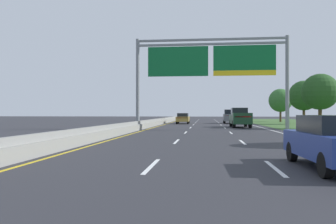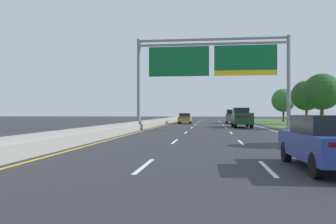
{
  "view_description": "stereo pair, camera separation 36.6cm",
  "coord_description": "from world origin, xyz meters",
  "px_view_note": "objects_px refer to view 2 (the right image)",
  "views": [
    {
      "loc": [
        -0.18,
        0.07,
        1.65
      ],
      "look_at": [
        -3.2,
        27.3,
        1.7
      ],
      "focal_mm": 36.61,
      "sensor_mm": 36.0,
      "label": 1
    },
    {
      "loc": [
        0.18,
        0.11,
        1.65
      ],
      "look_at": [
        -3.2,
        27.3,
        1.7
      ],
      "focal_mm": 36.61,
      "sensor_mm": 36.0,
      "label": 2
    }
  ],
  "objects_px": {
    "pickup_truck_darkgreen": "(241,118)",
    "car_grey_right_lane_suv": "(232,116)",
    "overhead_sign_gantry": "(212,64)",
    "roadside_tree_distant": "(283,100)",
    "car_blue_right_lane_sedan": "(328,141)",
    "roadside_tree_far": "(307,96)",
    "car_gold_left_lane_sedan": "(185,118)",
    "roadside_tree_mid": "(322,92)"
  },
  "relations": [
    {
      "from": "overhead_sign_gantry",
      "to": "car_grey_right_lane_suv",
      "type": "xyz_separation_m",
      "value": [
        3.16,
        19.09,
        -5.34
      ]
    },
    {
      "from": "overhead_sign_gantry",
      "to": "roadside_tree_mid",
      "type": "xyz_separation_m",
      "value": [
        11.06,
        2.23,
        -2.68
      ]
    },
    {
      "from": "pickup_truck_darkgreen",
      "to": "car_grey_right_lane_suv",
      "type": "relative_size",
      "value": 1.15
    },
    {
      "from": "car_blue_right_lane_sedan",
      "to": "car_grey_right_lane_suv",
      "type": "distance_m",
      "value": 42.64
    },
    {
      "from": "car_blue_right_lane_sedan",
      "to": "car_gold_left_lane_sedan",
      "type": "xyz_separation_m",
      "value": [
        -7.15,
        40.55,
        0.0
      ]
    },
    {
      "from": "car_gold_left_lane_sedan",
      "to": "roadside_tree_far",
      "type": "height_order",
      "value": "roadside_tree_far"
    },
    {
      "from": "overhead_sign_gantry",
      "to": "roadside_tree_distant",
      "type": "xyz_separation_m",
      "value": [
        12.73,
        28.7,
        -2.62
      ]
    },
    {
      "from": "overhead_sign_gantry",
      "to": "pickup_truck_darkgreen",
      "type": "xyz_separation_m",
      "value": [
        3.33,
        5.02,
        -5.36
      ]
    },
    {
      "from": "roadside_tree_far",
      "to": "overhead_sign_gantry",
      "type": "bearing_deg",
      "value": -129.59
    },
    {
      "from": "car_blue_right_lane_sedan",
      "to": "car_gold_left_lane_sedan",
      "type": "relative_size",
      "value": 1.01
    },
    {
      "from": "pickup_truck_darkgreen",
      "to": "car_grey_right_lane_suv",
      "type": "height_order",
      "value": "pickup_truck_darkgreen"
    },
    {
      "from": "roadside_tree_distant",
      "to": "overhead_sign_gantry",
      "type": "bearing_deg",
      "value": -113.92
    },
    {
      "from": "car_blue_right_lane_sedan",
      "to": "roadside_tree_far",
      "type": "distance_m",
      "value": 40.98
    },
    {
      "from": "roadside_tree_far",
      "to": "roadside_tree_distant",
      "type": "relative_size",
      "value": 1.05
    },
    {
      "from": "car_gold_left_lane_sedan",
      "to": "roadside_tree_mid",
      "type": "relative_size",
      "value": 0.78
    },
    {
      "from": "roadside_tree_mid",
      "to": "overhead_sign_gantry",
      "type": "bearing_deg",
      "value": -168.58
    },
    {
      "from": "car_grey_right_lane_suv",
      "to": "roadside_tree_distant",
      "type": "distance_m",
      "value": 13.84
    },
    {
      "from": "roadside_tree_far",
      "to": "car_gold_left_lane_sedan",
      "type": "bearing_deg",
      "value": 176.84
    },
    {
      "from": "roadside_tree_far",
      "to": "pickup_truck_darkgreen",
      "type": "bearing_deg",
      "value": -132.04
    },
    {
      "from": "pickup_truck_darkgreen",
      "to": "roadside_tree_distant",
      "type": "relative_size",
      "value": 0.92
    },
    {
      "from": "pickup_truck_darkgreen",
      "to": "roadside_tree_far",
      "type": "bearing_deg",
      "value": -42.94
    },
    {
      "from": "overhead_sign_gantry",
      "to": "roadside_tree_far",
      "type": "height_order",
      "value": "overhead_sign_gantry"
    },
    {
      "from": "car_gold_left_lane_sedan",
      "to": "roadside_tree_distant",
      "type": "relative_size",
      "value": 0.75
    },
    {
      "from": "pickup_truck_darkgreen",
      "to": "car_gold_left_lane_sedan",
      "type": "bearing_deg",
      "value": 30.17
    },
    {
      "from": "car_blue_right_lane_sedan",
      "to": "car_grey_right_lane_suv",
      "type": "relative_size",
      "value": 0.94
    },
    {
      "from": "car_grey_right_lane_suv",
      "to": "roadside_tree_far",
      "type": "xyz_separation_m",
      "value": [
        10.12,
        -3.03,
        2.95
      ]
    },
    {
      "from": "car_grey_right_lane_suv",
      "to": "car_gold_left_lane_sedan",
      "type": "xyz_separation_m",
      "value": [
        -7.04,
        -2.08,
        -0.28
      ]
    },
    {
      "from": "roadside_tree_mid",
      "to": "roadside_tree_distant",
      "type": "bearing_deg",
      "value": 86.4
    },
    {
      "from": "car_blue_right_lane_sedan",
      "to": "car_gold_left_lane_sedan",
      "type": "height_order",
      "value": "same"
    },
    {
      "from": "car_blue_right_lane_sedan",
      "to": "roadside_tree_mid",
      "type": "distance_m",
      "value": 27.1
    },
    {
      "from": "car_grey_right_lane_suv",
      "to": "pickup_truck_darkgreen",
      "type": "bearing_deg",
      "value": -178.16
    },
    {
      "from": "roadside_tree_distant",
      "to": "pickup_truck_darkgreen",
      "type": "bearing_deg",
      "value": -111.66
    },
    {
      "from": "overhead_sign_gantry",
      "to": "car_grey_right_lane_suv",
      "type": "distance_m",
      "value": 20.07
    },
    {
      "from": "car_blue_right_lane_sedan",
      "to": "car_grey_right_lane_suv",
      "type": "xyz_separation_m",
      "value": [
        -0.1,
        42.63,
        0.28
      ]
    },
    {
      "from": "pickup_truck_darkgreen",
      "to": "car_gold_left_lane_sedan",
      "type": "height_order",
      "value": "pickup_truck_darkgreen"
    },
    {
      "from": "roadside_tree_mid",
      "to": "roadside_tree_distant",
      "type": "xyz_separation_m",
      "value": [
        1.66,
        26.46,
        0.07
      ]
    },
    {
      "from": "roadside_tree_distant",
      "to": "car_grey_right_lane_suv",
      "type": "bearing_deg",
      "value": -134.88
    },
    {
      "from": "car_grey_right_lane_suv",
      "to": "overhead_sign_gantry",
      "type": "bearing_deg",
      "value": 171.75
    },
    {
      "from": "car_blue_right_lane_sedan",
      "to": "roadside_tree_far",
      "type": "xyz_separation_m",
      "value": [
        10.02,
        39.6,
        3.23
      ]
    },
    {
      "from": "car_grey_right_lane_suv",
      "to": "roadside_tree_distant",
      "type": "relative_size",
      "value": 0.8
    },
    {
      "from": "car_gold_left_lane_sedan",
      "to": "roadside_tree_mid",
      "type": "xyz_separation_m",
      "value": [
        14.95,
        -14.77,
        2.94
      ]
    },
    {
      "from": "pickup_truck_darkgreen",
      "to": "car_grey_right_lane_suv",
      "type": "distance_m",
      "value": 14.06
    }
  ]
}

